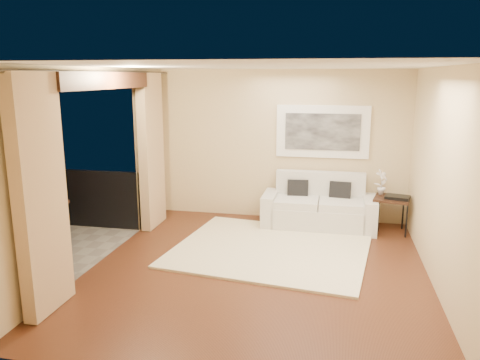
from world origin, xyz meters
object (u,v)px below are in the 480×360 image
(side_table, at_px, (392,201))
(balcony_chair_near, at_px, (34,228))
(orchid, at_px, (382,182))
(ice_bucket, at_px, (30,194))
(balcony_chair_far, at_px, (42,196))
(bistro_table, at_px, (35,207))
(sofa, at_px, (319,208))

(side_table, xyz_separation_m, balcony_chair_near, (-4.99, -2.43, -0.02))
(orchid, height_order, ice_bucket, orchid)
(balcony_chair_far, bearing_deg, side_table, -148.78)
(side_table, bearing_deg, balcony_chair_near, -154.05)
(bistro_table, distance_m, ice_bucket, 0.25)
(balcony_chair_far, bearing_deg, sofa, -144.59)
(balcony_chair_far, relative_size, ice_bucket, 5.46)
(side_table, height_order, balcony_chair_far, balcony_chair_far)
(orchid, distance_m, balcony_chair_near, 5.47)
(bistro_table, height_order, ice_bucket, ice_bucket)
(side_table, xyz_separation_m, orchid, (-0.17, 0.14, 0.28))
(sofa, xyz_separation_m, orchid, (1.03, 0.06, 0.50))
(sofa, bearing_deg, side_table, -4.22)
(orchid, bearing_deg, side_table, -40.06)
(balcony_chair_near, bearing_deg, ice_bucket, 116.33)
(sofa, relative_size, ice_bucket, 9.62)
(sofa, bearing_deg, ice_bucket, -159.17)
(orchid, distance_m, balcony_chair_far, 5.67)
(side_table, height_order, orchid, orchid)
(side_table, relative_size, balcony_chair_far, 0.60)
(sofa, xyz_separation_m, bistro_table, (-4.29, -1.78, 0.26))
(side_table, height_order, ice_bucket, ice_bucket)
(balcony_chair_far, bearing_deg, bistro_table, 129.61)
(orchid, xyz_separation_m, ice_bucket, (-5.45, -1.74, -0.05))
(orchid, xyz_separation_m, balcony_chair_far, (-5.50, -1.37, -0.19))
(side_table, relative_size, orchid, 1.49)
(bistro_table, xyz_separation_m, ice_bucket, (-0.13, 0.10, 0.18))
(balcony_chair_far, height_order, ice_bucket, balcony_chair_far)
(side_table, distance_m, ice_bucket, 5.85)
(bistro_table, bearing_deg, orchid, 19.03)
(orchid, relative_size, balcony_chair_far, 0.40)
(sofa, bearing_deg, balcony_chair_near, -146.38)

